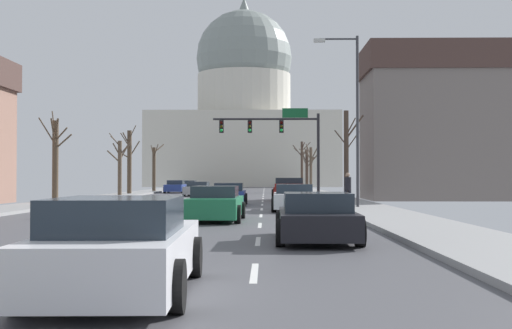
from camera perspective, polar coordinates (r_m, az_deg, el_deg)
The scene contains 23 objects.
ground at distance 29.83m, azimuth -6.27°, elevation -4.14°, with size 20.00×180.00×0.20m.
signal_gantry at distance 47.30m, azimuth 2.13°, elevation 2.83°, with size 7.91×0.41×6.55m.
street_lamp_right at distance 31.72m, azimuth 8.57°, elevation 5.17°, with size 2.21×0.24×8.39m.
capitol_building at distance 110.14m, azimuth -1.08°, elevation 4.66°, with size 31.60×18.61×32.70m.
pickup_truck_near_00 at distance 43.10m, azimuth 2.98°, elevation -2.31°, with size 2.42×5.61×1.54m.
sedan_near_01 at distance 36.19m, azimuth -2.41°, elevation -2.72°, with size 2.01×4.34×1.26m.
sedan_near_02 at distance 30.17m, azimuth 3.40°, elevation -3.04°, with size 2.17×4.54×1.26m.
sedan_near_03 at distance 23.26m, azimuth -3.63°, elevation -3.58°, with size 2.07×4.44×1.27m.
sedan_near_04 at distance 15.98m, azimuth 5.42°, elevation -4.79°, with size 2.09×4.42×1.21m.
sedan_near_05 at distance 8.99m, azimuth -12.02°, elevation -7.32°, with size 2.11×4.48×1.32m.
sedan_oncoming_00 at distance 53.83m, azimuth -5.21°, elevation -2.21°, with size 2.24×4.37×1.20m.
sedan_oncoming_01 at distance 64.49m, azimuth -7.21°, elevation -2.00°, with size 2.04×4.66×1.26m.
sedan_oncoming_02 at distance 75.56m, azimuth -6.07°, elevation -1.90°, with size 2.06×4.41×1.18m.
flank_building_01 at distance 46.62m, azimuth 16.27°, elevation 3.61°, with size 11.04×6.56×10.67m.
bare_tree_00 at distance 70.54m, azimuth 4.58°, elevation -0.32°, with size 1.85×1.93×4.77m.
bare_tree_01 at distance 57.45m, azimuth -11.25°, elevation 0.34°, with size 2.10×1.93×5.93m.
bare_tree_02 at distance 83.34m, azimuth 4.12°, elevation 0.14°, with size 2.34×1.86×6.08m.
bare_tree_03 at distance 39.25m, azimuth -17.48°, elevation 0.60°, with size 1.93×2.46×5.43m.
bare_tree_04 at distance 65.31m, azimuth 4.91°, elevation -0.17°, with size 1.93×2.95×4.92m.
bare_tree_05 at distance 67.23m, azimuth -9.08°, elevation -0.26°, with size 1.36×2.43×4.94m.
bare_tree_06 at distance 38.28m, azimuth 8.10°, elevation 0.93°, with size 1.77×0.83×5.41m.
bare_tree_07 at distance 52.78m, azimuth -12.07°, elevation -0.02°, with size 2.14×2.10×5.09m.
pedestrian_00 at distance 31.55m, azimuth 8.20°, elevation -2.07°, with size 0.35×0.34×1.67m.
Camera 1 is at (3.69, -29.56, 1.60)m, focal length 44.79 mm.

